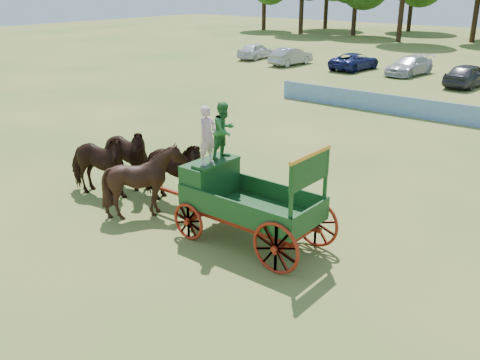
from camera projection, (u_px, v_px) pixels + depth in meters
name	position (u px, v px, depth m)	size (l,w,h in m)	color
ground	(345.00, 302.00, 12.25)	(160.00, 160.00, 0.00)	olive
horse_lead_left	(96.00, 165.00, 17.80)	(1.22, 2.68, 2.27)	black
horse_lead_right	(122.00, 157.00, 18.60)	(1.22, 2.68, 2.27)	black
horse_wheel_left	(145.00, 181.00, 16.39)	(1.83, 2.06, 2.27)	black
horse_wheel_right	(171.00, 172.00, 17.20)	(1.22, 2.68, 2.27)	black
farm_dray	(231.00, 180.00, 14.90)	(6.00, 2.00, 3.78)	#9B270F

